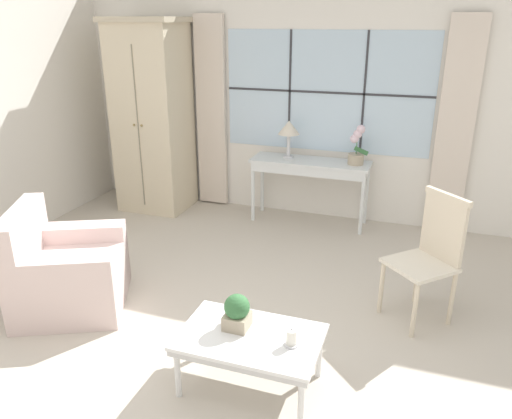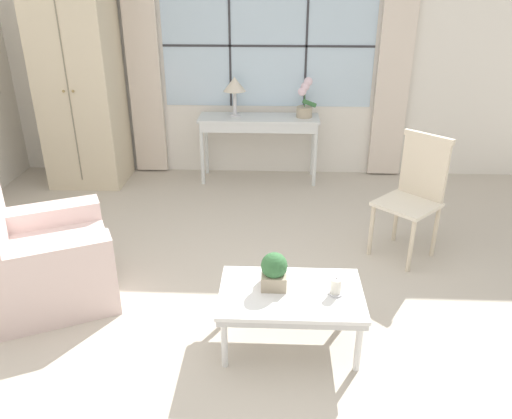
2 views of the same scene
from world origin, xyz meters
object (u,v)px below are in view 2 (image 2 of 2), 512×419
potted_orchid (305,101)px  table_lamp (235,86)px  side_chair_wooden (415,189)px  coffee_table (291,298)px  pillar_candle (336,287)px  armchair_upholstered (46,263)px  potted_plant_small (274,271)px  console_table (259,124)px  armoire (80,81)px

potted_orchid → table_lamp: bearing=179.1°
table_lamp → side_chair_wooden: bearing=-46.2°
coffee_table → pillar_candle: (0.27, -0.01, 0.09)m
armchair_upholstered → coffee_table: armchair_upholstered is taller
coffee_table → potted_plant_small: 0.20m
side_chair_wooden → coffee_table: size_ratio=1.15×
potted_plant_small → pillar_candle: size_ratio=1.97×
side_chair_wooden → console_table: bearing=129.2°
armoire → potted_plant_small: size_ratio=9.64×
table_lamp → coffee_table: size_ratio=0.48×
armoire → coffee_table: 3.70m
potted_orchid → coffee_table: bearing=-93.8°
coffee_table → armchair_upholstered: bearing=166.1°
side_chair_wooden → potted_plant_small: size_ratio=4.36×
table_lamp → armchair_upholstered: bearing=-115.2°
table_lamp → armchair_upholstered: size_ratio=0.39×
potted_orchid → side_chair_wooden: bearing=-63.3°
side_chair_wooden → pillar_candle: 1.49m
potted_orchid → potted_plant_small: size_ratio=1.86×
armchair_upholstered → coffee_table: bearing=-13.9°
console_table → pillar_candle: console_table is taller
console_table → coffee_table: size_ratio=1.50×
armchair_upholstered → potted_plant_small: size_ratio=4.75×
potted_plant_small → table_lamp: bearing=99.4°
table_lamp → pillar_candle: table_lamp is taller
potted_orchid → potted_plant_small: bearing=-96.1°
table_lamp → potted_plant_small: (0.48, -2.89, -0.58)m
table_lamp → side_chair_wooden: size_ratio=0.42×
armoire → console_table: 2.01m
armchair_upholstered → pillar_candle: (2.04, -0.45, 0.15)m
side_chair_wooden → coffee_table: bearing=-129.9°
table_lamp → side_chair_wooden: (1.63, -1.70, -0.50)m
table_lamp → coffee_table: 3.10m
console_table → side_chair_wooden: (1.36, -1.67, -0.08)m
table_lamp → console_table: bearing=-6.5°
armoire → potted_orchid: size_ratio=5.19×
armchair_upholstered → side_chair_wooden: 2.94m
side_chair_wooden → potted_plant_small: side_chair_wooden is taller
console_table → potted_orchid: size_ratio=3.08×
armoire → potted_plant_small: (2.16, -2.75, -0.64)m
potted_orchid → potted_plant_small: 2.93m
armchair_upholstered → coffee_table: size_ratio=1.25×
potted_orchid → coffee_table: size_ratio=0.49×
console_table → table_lamp: (-0.27, 0.03, 0.43)m
armchair_upholstered → pillar_candle: size_ratio=9.37×
table_lamp → potted_orchid: (0.78, -0.01, -0.16)m
potted_orchid → armchair_upholstered: bearing=-128.2°
console_table → armoire: bearing=-176.7°
armoire → side_chair_wooden: (3.31, -1.56, -0.56)m
potted_orchid → side_chair_wooden: (0.85, -1.69, -0.34)m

